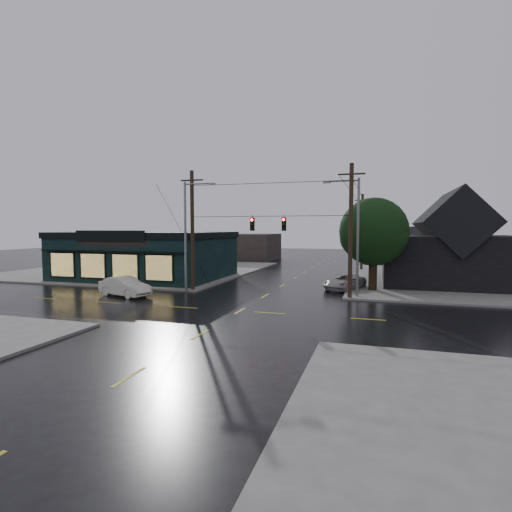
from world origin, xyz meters
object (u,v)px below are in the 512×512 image
(suv_silver, at_px, (345,282))
(corner_tree, at_px, (374,232))
(utility_pole_nw, at_px, (193,291))
(sedan_cream, at_px, (125,287))
(utility_pole_ne, at_px, (350,299))

(suv_silver, bearing_deg, corner_tree, 14.44)
(utility_pole_nw, relative_size, sedan_cream, 2.17)
(utility_pole_ne, bearing_deg, utility_pole_nw, 180.00)
(corner_tree, relative_size, suv_silver, 1.62)
(utility_pole_ne, distance_m, sedan_cream, 17.45)
(corner_tree, distance_m, suv_silver, 4.96)
(suv_silver, bearing_deg, sedan_cream, -130.44)
(corner_tree, relative_size, utility_pole_nw, 0.77)
(corner_tree, bearing_deg, utility_pole_ne, -110.20)
(corner_tree, height_order, sedan_cream, corner_tree)
(utility_pole_nw, xyz_separation_m, suv_silver, (12.27, 4.65, 0.67))
(corner_tree, bearing_deg, sedan_cream, -156.18)
(suv_silver, bearing_deg, utility_pole_ne, -59.13)
(utility_pole_ne, xyz_separation_m, sedan_cream, (-17.00, -3.86, 0.77))
(corner_tree, xyz_separation_m, utility_pole_nw, (-14.60, -4.35, -5.04))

